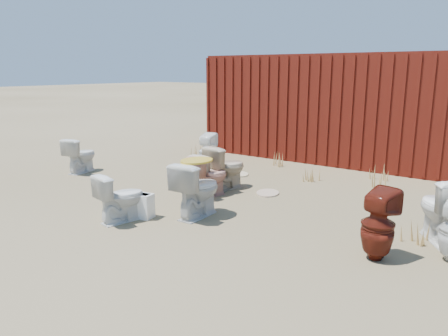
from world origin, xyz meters
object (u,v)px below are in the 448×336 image
Objects in this scene: toilet_front_e at (443,209)px; toilet_back_yellowlid at (197,189)px; toilet_front_pink at (209,176)px; shipping_container at (339,107)px; toilet_front_maroon at (378,225)px; toilet_front_a at (81,155)px; toilet_back_beige_right at (209,173)px; loose_tank at (137,205)px; toilet_front_c at (121,197)px; toilet_back_a at (207,152)px; toilet_back_beige_left at (226,167)px.

toilet_front_e reaches higher than toilet_back_yellowlid.
toilet_front_pink is at bearing -64.16° from toilet_back_yellowlid.
shipping_container is 5.44m from toilet_front_e.
toilet_front_pink is 3.16m from toilet_front_maroon.
toilet_front_maroon is at bearing -63.64° from shipping_container.
toilet_front_a is 1.05× the size of toilet_back_beige_right.
toilet_front_e is 1.67× the size of loose_tank.
toilet_front_pink is 0.24m from toilet_back_beige_right.
shipping_container is at bearing 74.05° from loose_tank.
toilet_front_c is (-0.21, -1.70, -0.00)m from toilet_front_pink.
toilet_front_maroon is 3.29m from loose_tank.
toilet_front_e reaches higher than toilet_front_c.
toilet_front_a is at bearing 147.10° from loose_tank.
loose_tank is (-0.57, -5.93, -1.02)m from shipping_container.
toilet_front_maroon is 1.18× the size of toilet_back_beige_right.
toilet_back_beige_left is at bearing 131.53° from toilet_back_a.
toilet_front_maroon is 1.04× the size of toilet_back_beige_left.
toilet_back_beige_left is at bearing -11.95° from toilet_front_maroon.
toilet_front_maroon is (3.04, -0.86, 0.06)m from toilet_front_pink.
toilet_back_a is at bearing -52.91° from toilet_back_beige_right.
toilet_front_pink is 1.01× the size of toilet_back_beige_right.
toilet_back_yellowlid reaches higher than toilet_front_a.
toilet_back_beige_left is (-3.09, 1.41, -0.02)m from toilet_front_maroon.
toilet_back_beige_right is at bearing 78.19° from loose_tank.
toilet_front_maroon reaches higher than toilet_back_yellowlid.
toilet_back_beige_right is at bearing -80.51° from toilet_front_c.
toilet_back_yellowlid reaches higher than loose_tank.
loose_tank is (-3.70, -1.55, -0.24)m from toilet_front_e.
toilet_front_pink is 0.85× the size of toilet_back_yellowlid.
toilet_front_e is at bearing 176.62° from toilet_back_beige_right.
shipping_container is 8.72× the size of toilet_front_c.
shipping_container is 4.60m from toilet_front_pink.
toilet_front_maroon is at bearing 141.21° from toilet_back_a.
toilet_front_c is (-0.60, -6.20, -0.86)m from shipping_container.
toilet_front_a is at bearing 4.86° from toilet_back_beige_right.
loose_tank is at bearing 33.95° from toilet_back_yellowlid.
toilet_front_c is 0.82× the size of toilet_front_e.
shipping_container is 4.06m from toilet_back_beige_left.
shipping_container is at bearing -86.02° from toilet_back_beige_left.
toilet_front_e is 3.66m from toilet_back_beige_right.
toilet_back_beige_right is at bearing -37.74° from toilet_front_pink.
toilet_front_maroon is 2.54m from toilet_back_yellowlid.
toilet_front_c is 0.87× the size of toilet_back_a.
toilet_front_e is (6.70, 0.31, 0.06)m from toilet_front_a.
toilet_front_maroon is 3.39m from toilet_back_beige_left.
toilet_back_yellowlid reaches higher than toilet_front_c.
loose_tank is at bearing -11.09° from toilet_front_e.
toilet_front_c is 1.38× the size of loose_tank.
toilet_front_maroon is (6.23, -0.67, 0.05)m from toilet_front_a.
toilet_back_a is 0.98× the size of toilet_back_yellowlid.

